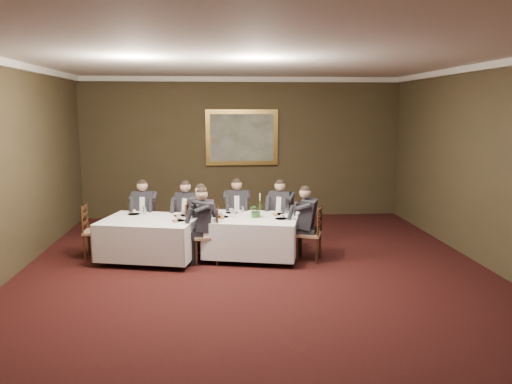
{
  "coord_description": "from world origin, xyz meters",
  "views": [
    {
      "loc": [
        -0.64,
        -7.56,
        2.72
      ],
      "look_at": [
        0.1,
        1.82,
        1.15
      ],
      "focal_mm": 35.0,
      "sensor_mm": 36.0,
      "label": 1
    }
  ],
  "objects": [
    {
      "name": "place_setting_table_second",
      "position": [
        -2.16,
        1.81,
        0.8
      ],
      "size": [
        0.33,
        0.31,
        0.14
      ],
      "color": "white",
      "rests_on": "table_second"
    },
    {
      "name": "chair_main_endright",
      "position": [
        1.02,
        1.1,
        0.28
      ],
      "size": [
        0.55,
        0.56,
        1.0
      ],
      "rotation": [
        0.0,
        0.0,
        1.21
      ],
      "color": "#8B6747",
      "rests_on": "ground"
    },
    {
      "name": "table_second",
      "position": [
        -1.86,
        1.33,
        0.45
      ],
      "size": [
        1.94,
        1.64,
        0.67
      ],
      "rotation": [
        0.0,
        0.0,
        -0.23
      ],
      "color": "black",
      "rests_on": "ground"
    },
    {
      "name": "back_wall",
      "position": [
        0.0,
        5.0,
        1.75
      ],
      "size": [
        8.0,
        0.1,
        3.5
      ],
      "primitive_type": "cube",
      "color": "#37301B",
      "rests_on": "ground"
    },
    {
      "name": "place_setting_table_main",
      "position": [
        -0.31,
        1.8,
        0.8
      ],
      "size": [
        0.33,
        0.31,
        0.14
      ],
      "color": "white",
      "rests_on": "table_main"
    },
    {
      "name": "diner_main_endright",
      "position": [
        1.0,
        1.1,
        0.51
      ],
      "size": [
        0.59,
        0.54,
        1.35
      ],
      "rotation": [
        0.0,
        0.0,
        1.21
      ],
      "color": "black",
      "rests_on": "chair_main_endright"
    },
    {
      "name": "chair_sec_endleft",
      "position": [
        -2.89,
        1.58,
        0.28
      ],
      "size": [
        0.43,
        0.45,
        1.0
      ],
      "rotation": [
        0.0,
        0.0,
        -1.55
      ],
      "color": "#8B6747",
      "rests_on": "ground"
    },
    {
      "name": "diner_sec_endright",
      "position": [
        -0.83,
        1.09,
        0.51
      ],
      "size": [
        0.49,
        0.42,
        1.35
      ],
      "rotation": [
        0.0,
        0.0,
        1.56
      ],
      "color": "black",
      "rests_on": "chair_sec_endright"
    },
    {
      "name": "chair_sec_endright",
      "position": [
        -0.82,
        1.09,
        0.28
      ],
      "size": [
        0.43,
        0.45,
        1.0
      ],
      "rotation": [
        0.0,
        0.0,
        1.56
      ],
      "color": "#8B6747",
      "rests_on": "ground"
    },
    {
      "name": "diner_sec_backright",
      "position": [
        -1.22,
        2.06,
        0.51
      ],
      "size": [
        0.55,
        0.59,
        1.35
      ],
      "rotation": [
        0.0,
        0.0,
        2.76
      ],
      "color": "black",
      "rests_on": "chair_sec_backright"
    },
    {
      "name": "centerpiece",
      "position": [
        0.06,
        1.29,
        0.91
      ],
      "size": [
        0.33,
        0.31,
        0.29
      ],
      "primitive_type": "imported",
      "rotation": [
        0.0,
        0.0,
        0.39
      ],
      "color": "#2D5926",
      "rests_on": "table_main"
    },
    {
      "name": "chair_main_endleft",
      "position": [
        -1.03,
        1.57,
        0.28
      ],
      "size": [
        0.43,
        0.45,
        1.0
      ],
      "rotation": [
        0.0,
        0.0,
        -1.59
      ],
      "color": "#8B6747",
      "rests_on": "ground"
    },
    {
      "name": "diner_main_endleft",
      "position": [
        -1.02,
        1.57,
        0.51
      ],
      "size": [
        0.49,
        0.43,
        1.35
      ],
      "rotation": [
        0.0,
        0.0,
        -1.59
      ],
      "color": "black",
      "rests_on": "chair_main_endleft"
    },
    {
      "name": "chair_main_backright",
      "position": [
        0.62,
        2.07,
        0.28
      ],
      "size": [
        0.58,
        0.57,
        1.0
      ],
      "rotation": [
        0.0,
        0.0,
        2.68
      ],
      "color": "#8B6747",
      "rests_on": "ground"
    },
    {
      "name": "chair_sec_backleft",
      "position": [
        -2.1,
        2.28,
        0.28
      ],
      "size": [
        0.45,
        0.44,
        1.0
      ],
      "rotation": [
        0.0,
        0.0,
        3.11
      ],
      "color": "#8B6747",
      "rests_on": "ground"
    },
    {
      "name": "ground",
      "position": [
        0.0,
        0.0,
        0.0
      ],
      "size": [
        10.0,
        10.0,
        0.0
      ],
      "primitive_type": "plane",
      "color": "black",
      "rests_on": "ground"
    },
    {
      "name": "chair_main_backleft",
      "position": [
        -0.25,
        2.27,
        0.28
      ],
      "size": [
        0.46,
        0.44,
        1.0
      ],
      "rotation": [
        0.0,
        0.0,
        3.1
      ],
      "color": "#8B6747",
      "rests_on": "ground"
    },
    {
      "name": "table_main",
      "position": [
        -0.01,
        1.34,
        0.45
      ],
      "size": [
        1.91,
        1.61,
        0.67
      ],
      "rotation": [
        0.0,
        0.0,
        -0.23
      ],
      "color": "black",
      "rests_on": "ground"
    },
    {
      "name": "diner_sec_backleft",
      "position": [
        -2.1,
        2.27,
        0.51
      ],
      "size": [
        0.43,
        0.49,
        1.35
      ],
      "rotation": [
        0.0,
        0.0,
        3.11
      ],
      "color": "black",
      "rests_on": "chair_sec_backleft"
    },
    {
      "name": "ceiling",
      "position": [
        0.0,
        0.0,
        3.5
      ],
      "size": [
        8.0,
        10.0,
        0.1
      ],
      "primitive_type": "cube",
      "color": "silver",
      "rests_on": "back_wall"
    },
    {
      "name": "diner_main_backleft",
      "position": [
        -0.25,
        2.26,
        0.51
      ],
      "size": [
        0.43,
        0.5,
        1.35
      ],
      "rotation": [
        0.0,
        0.0,
        3.1
      ],
      "color": "black",
      "rests_on": "chair_main_backleft"
    },
    {
      "name": "painting",
      "position": [
        -0.01,
        4.94,
        2.01
      ],
      "size": [
        1.8,
        0.09,
        1.39
      ],
      "color": "gold",
      "rests_on": "back_wall"
    },
    {
      "name": "crown_molding",
      "position": [
        0.0,
        0.0,
        3.44
      ],
      "size": [
        8.0,
        10.0,
        0.12
      ],
      "color": "white",
      "rests_on": "back_wall"
    },
    {
      "name": "front_wall",
      "position": [
        0.0,
        -5.0,
        1.75
      ],
      "size": [
        8.0,
        0.1,
        3.5
      ],
      "primitive_type": "cube",
      "color": "#37301B",
      "rests_on": "ground"
    },
    {
      "name": "right_wall",
      "position": [
        4.0,
        0.0,
        1.75
      ],
      "size": [
        0.1,
        10.0,
        3.5
      ],
      "primitive_type": "cube",
      "color": "#37301B",
      "rests_on": "ground"
    },
    {
      "name": "diner_main_backright",
      "position": [
        0.62,
        2.06,
        0.51
      ],
      "size": [
        0.57,
        0.61,
        1.35
      ],
      "rotation": [
        0.0,
        0.0,
        2.68
      ],
      "color": "black",
      "rests_on": "chair_main_backright"
    },
    {
      "name": "candlestick",
      "position": [
        0.13,
        1.3,
        0.93
      ],
      "size": [
        0.07,
        0.07,
        0.46
      ],
      "color": "gold",
      "rests_on": "table_main"
    },
    {
      "name": "chair_sec_backright",
      "position": [
        -1.22,
        2.07,
        0.28
      ],
      "size": [
        0.56,
        0.55,
        1.0
      ],
      "rotation": [
        0.0,
        0.0,
        2.76
      ],
      "color": "#8B6747",
      "rests_on": "ground"
    }
  ]
}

